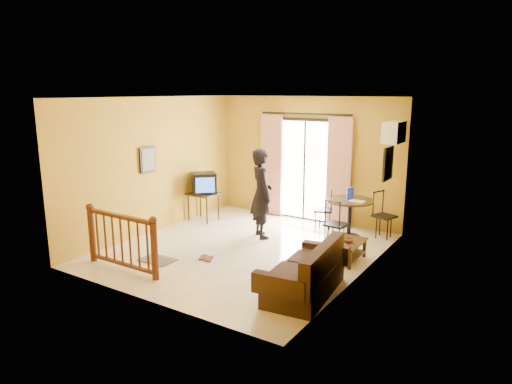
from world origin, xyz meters
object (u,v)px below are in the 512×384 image
Objects in this scene: dining_table at (350,207)px; standing_person at (261,194)px; coffee_table at (348,248)px; television at (204,183)px; sofa at (308,275)px.

standing_person is (-1.51, -0.94, 0.28)m from dining_table.
dining_table reaches higher than coffee_table.
standing_person is at bearing -55.06° from television.
dining_table is at bearing -33.86° from television.
coffee_table is 0.46× the size of sofa.
television reaches higher than dining_table.
standing_person is (-1.99, 0.34, 0.67)m from coffee_table.
sofa is 2.83m from standing_person.
television is 0.39× the size of standing_person.
coffee_table is at bearing -69.22° from dining_table.
standing_person is (-2.00, 1.91, 0.61)m from sofa.
television reaches higher than sofa.
dining_table is at bearing 93.45° from sofa.
television is 3.83m from coffee_table.
standing_person reaches higher than coffee_table.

